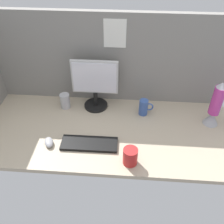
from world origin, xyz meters
The scene contains 9 objects.
ground_plane centered at (0.00, 0.00, -1.50)cm, with size 180.00×80.00×3.00cm, color tan.
cubicle_wall_back centered at (0.01, 37.49, 34.65)cm, with size 180.00×5.50×69.22cm.
monitor centered at (-9.47, 25.10, 20.83)cm, with size 34.03×18.00×39.01cm.
keyboard centered at (-8.56, -17.12, 1.00)cm, with size 37.00×13.00×2.00cm, color black.
mouse centered at (-35.15, -18.56, 1.70)cm, with size 5.60×9.60×3.40cm, color #99999E.
mug_ceramic_blue centered at (27.39, 17.83, 6.28)cm, with size 10.59×6.55×12.46cm.
mug_steel centered at (-32.77, 21.53, 5.90)cm, with size 7.42×7.42×11.80cm.
mug_red_plastic centered at (18.35, -29.93, 5.64)cm, with size 8.87×8.87×11.27cm.
lava_lamp centered at (75.45, 10.90, 14.57)cm, with size 10.61×10.61×34.72cm.
Camera 1 is at (15.13, -130.84, 121.98)cm, focal length 40.50 mm.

